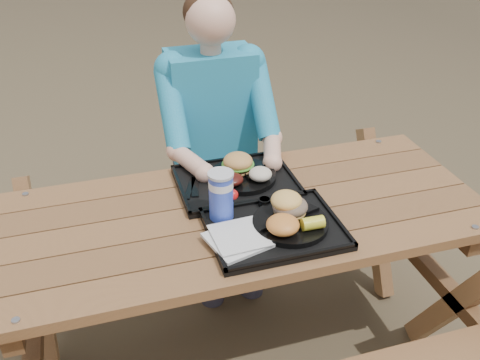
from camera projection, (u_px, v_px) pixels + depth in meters
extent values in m
plane|color=#999999|center=(240.00, 352.00, 2.33)|extent=(60.00, 60.00, 0.00)
cube|color=black|center=(274.00, 230.00, 1.82)|extent=(0.45, 0.35, 0.02)
cube|color=black|center=(236.00, 183.00, 2.08)|extent=(0.45, 0.35, 0.02)
cylinder|color=black|center=(290.00, 223.00, 1.82)|extent=(0.26, 0.26, 0.02)
cylinder|color=black|center=(243.00, 176.00, 2.09)|extent=(0.26, 0.26, 0.02)
cube|color=silver|center=(237.00, 239.00, 1.75)|extent=(0.22, 0.22, 0.02)
cylinder|color=#1937C1|center=(221.00, 197.00, 1.83)|extent=(0.08, 0.08, 0.17)
cylinder|color=black|center=(265.00, 202.00, 1.92)|extent=(0.05, 0.05, 0.03)
cylinder|color=yellow|center=(278.00, 203.00, 1.92)|extent=(0.05, 0.05, 0.03)
ellipsoid|color=orange|center=(283.00, 225.00, 1.75)|extent=(0.11, 0.11, 0.06)
cube|color=black|center=(195.00, 186.00, 2.04)|extent=(0.06, 0.16, 0.01)
ellipsoid|color=#41110D|center=(232.00, 179.00, 2.01)|extent=(0.09, 0.09, 0.04)
ellipsoid|color=beige|center=(260.00, 174.00, 2.03)|extent=(0.09, 0.09, 0.05)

